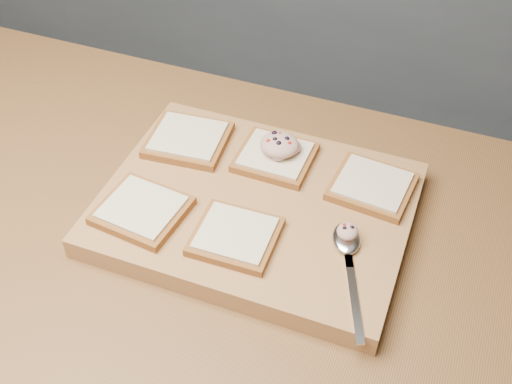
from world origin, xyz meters
TOP-DOWN VIEW (x-y plane):
  - back_counter at (0.00, 1.43)m, footprint 3.60×0.62m
  - cutting_board at (0.01, 0.07)m, footprint 0.47×0.36m
  - bread_far_left at (-0.14, 0.15)m, footprint 0.14×0.13m
  - bread_far_center at (0.01, 0.16)m, footprint 0.12×0.11m
  - bread_far_right at (0.17, 0.15)m, footprint 0.13×0.12m
  - bread_near_left at (-0.14, -0.02)m, footprint 0.13×0.13m
  - bread_near_center at (0.01, -0.02)m, footprint 0.12×0.11m
  - tuna_salad_dollop at (0.01, 0.17)m, footprint 0.06×0.06m
  - spoon at (0.17, 0.02)m, footprint 0.10×0.20m
  - spoon_salad at (0.16, 0.04)m, footprint 0.03×0.03m

SIDE VIEW (x-z plane):
  - back_counter at x=0.00m, z-range 0.00..0.94m
  - cutting_board at x=0.01m, z-range 0.90..0.94m
  - spoon at x=0.17m, z-range 0.94..0.95m
  - bread_near_center at x=0.01m, z-range 0.94..0.95m
  - bread_far_center at x=0.01m, z-range 0.94..0.95m
  - bread_far_right at x=0.17m, z-range 0.94..0.95m
  - bread_near_left at x=-0.14m, z-range 0.94..0.95m
  - bread_far_left at x=-0.14m, z-range 0.94..0.96m
  - spoon_salad at x=0.16m, z-range 0.95..0.97m
  - tuna_salad_dollop at x=0.01m, z-range 0.95..0.98m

